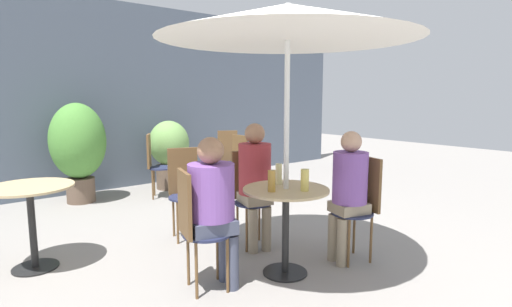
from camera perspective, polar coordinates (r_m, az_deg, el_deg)
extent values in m
plane|color=gray|center=(3.58, 4.38, -16.75)|extent=(20.00, 20.00, 0.00)
cube|color=#4C5666|center=(6.87, -20.05, 7.64)|extent=(10.00, 0.06, 3.00)
cylinder|color=black|center=(3.59, 4.18, -16.55)|extent=(0.38, 0.38, 0.01)
cylinder|color=black|center=(3.45, 4.24, -11.07)|extent=(0.06, 0.06, 0.71)
cylinder|color=tan|center=(3.35, 4.31, -5.17)|extent=(0.72, 0.72, 0.02)
cylinder|color=black|center=(4.15, -28.95, -14.03)|extent=(0.38, 0.38, 0.01)
cylinder|color=black|center=(4.04, -29.31, -9.25)|extent=(0.06, 0.06, 0.71)
cylinder|color=tan|center=(3.95, -29.68, -4.18)|extent=(0.72, 0.72, 0.02)
cylinder|color=#232847|center=(3.79, 13.61, -8.25)|extent=(0.38, 0.38, 0.02)
cylinder|color=brown|center=(3.84, 16.11, -11.72)|extent=(0.02, 0.02, 0.44)
cylinder|color=brown|center=(4.02, 13.83, -10.73)|extent=(0.02, 0.02, 0.44)
cylinder|color=brown|center=(3.69, 13.12, -12.41)|extent=(0.02, 0.02, 0.44)
cylinder|color=brown|center=(3.88, 10.90, -11.33)|extent=(0.02, 0.02, 0.44)
cube|color=brown|center=(3.83, 15.77, -4.17)|extent=(0.11, 0.32, 0.50)
cylinder|color=#232847|center=(4.02, -0.40, -7.04)|extent=(0.38, 0.38, 0.02)
cylinder|color=brown|center=(4.24, 0.48, -9.47)|extent=(0.02, 0.02, 0.44)
cylinder|color=brown|center=(4.15, -2.66, -9.88)|extent=(0.02, 0.02, 0.44)
cylinder|color=brown|center=(4.03, 1.94, -10.43)|extent=(0.02, 0.02, 0.44)
cylinder|color=brown|center=(3.94, -1.34, -10.90)|extent=(0.02, 0.02, 0.44)
cube|color=brown|center=(4.11, -1.35, -3.00)|extent=(0.32, 0.11, 0.50)
cylinder|color=#232847|center=(3.18, -7.02, -11.30)|extent=(0.38, 0.38, 0.02)
cylinder|color=brown|center=(3.34, -9.66, -14.60)|extent=(0.02, 0.02, 0.44)
cylinder|color=brown|center=(3.12, -8.50, -16.26)|extent=(0.02, 0.02, 0.44)
cylinder|color=brown|center=(3.40, -5.53, -14.08)|extent=(0.02, 0.02, 0.44)
cylinder|color=brown|center=(3.19, -4.08, -15.64)|extent=(0.02, 0.02, 0.44)
cube|color=brown|center=(3.06, -10.17, -7.08)|extent=(0.11, 0.32, 0.50)
cylinder|color=#232847|center=(6.37, -3.92, -1.37)|extent=(0.38, 0.38, 0.02)
cylinder|color=brown|center=(6.54, -2.93, -3.16)|extent=(0.02, 0.02, 0.44)
cylinder|color=brown|center=(6.52, -5.07, -3.22)|extent=(0.02, 0.02, 0.44)
cylinder|color=brown|center=(6.30, -2.69, -3.60)|extent=(0.02, 0.02, 0.44)
cylinder|color=brown|center=(6.28, -4.92, -3.66)|extent=(0.02, 0.02, 0.44)
cube|color=brown|center=(6.50, -4.08, 1.11)|extent=(0.29, 0.19, 0.50)
cylinder|color=#232847|center=(4.29, -9.88, -6.17)|extent=(0.38, 0.38, 0.02)
cylinder|color=brown|center=(4.50, -8.58, -8.54)|extent=(0.02, 0.02, 0.44)
cylinder|color=brown|center=(4.45, -11.70, -8.79)|extent=(0.02, 0.02, 0.44)
cylinder|color=brown|center=(4.27, -7.84, -9.44)|extent=(0.02, 0.02, 0.44)
cylinder|color=brown|center=(4.22, -11.13, -9.72)|extent=(0.02, 0.02, 0.44)
cube|color=brown|center=(4.40, -10.41, -2.40)|extent=(0.32, 0.13, 0.50)
cylinder|color=#232847|center=(5.89, -1.01, -2.14)|extent=(0.38, 0.38, 0.02)
cylinder|color=brown|center=(5.95, -2.68, -4.30)|extent=(0.02, 0.02, 0.44)
cylinder|color=brown|center=(5.77, -1.15, -4.70)|extent=(0.02, 0.02, 0.44)
cylinder|color=brown|center=(6.10, -0.87, -3.98)|extent=(0.02, 0.02, 0.44)
cylinder|color=brown|center=(5.92, 0.67, -4.36)|extent=(0.02, 0.02, 0.44)
cube|color=brown|center=(5.74, -2.31, 0.19)|extent=(0.04, 0.32, 0.50)
cylinder|color=#232847|center=(6.11, -13.37, -1.99)|extent=(0.38, 0.38, 0.02)
cylinder|color=brown|center=(6.28, -14.34, -3.89)|extent=(0.02, 0.02, 0.44)
cylinder|color=brown|center=(6.04, -14.55, -4.37)|extent=(0.02, 0.02, 0.44)
cylinder|color=brown|center=(6.26, -12.10, -3.85)|extent=(0.02, 0.02, 0.44)
cylinder|color=brown|center=(6.02, -12.22, -4.33)|extent=(0.02, 0.02, 0.44)
cube|color=brown|center=(6.08, -15.05, 0.37)|extent=(0.19, 0.29, 0.50)
cylinder|color=gray|center=(3.82, 10.93, -11.66)|extent=(0.09, 0.09, 0.44)
cylinder|color=gray|center=(3.72, 12.19, -12.29)|extent=(0.09, 0.09, 0.44)
cube|color=gray|center=(3.75, 13.15, -7.50)|extent=(0.36, 0.33, 0.09)
cylinder|color=#7A4C9E|center=(3.68, 13.29, -3.34)|extent=(0.31, 0.31, 0.46)
sphere|color=tan|center=(3.63, 13.45, 1.66)|extent=(0.19, 0.19, 0.19)
cylinder|color=gray|center=(3.92, -0.43, -10.99)|extent=(0.10, 0.10, 0.44)
cylinder|color=gray|center=(3.98, 1.50, -10.71)|extent=(0.10, 0.10, 0.44)
cube|color=gray|center=(3.97, -0.17, -6.37)|extent=(0.34, 0.36, 0.10)
cylinder|color=#9E2D33|center=(3.91, -0.17, -2.18)|extent=(0.32, 0.32, 0.49)
sphere|color=#9E7051|center=(3.86, -0.17, 2.87)|extent=(0.20, 0.20, 0.20)
cylinder|color=#42475B|center=(3.24, -3.45, -15.26)|extent=(0.11, 0.11, 0.44)
cylinder|color=#42475B|center=(3.38, -4.43, -14.24)|extent=(0.11, 0.11, 0.44)
cube|color=#42475B|center=(3.17, -6.33, -10.13)|extent=(0.41, 0.38, 0.11)
cylinder|color=#7A4C9E|center=(3.09, -6.41, -5.40)|extent=(0.36, 0.36, 0.43)
sphere|color=#9E7051|center=(3.03, -6.51, 0.43)|extent=(0.21, 0.21, 0.21)
cylinder|color=#B28433|center=(3.21, 2.25, -3.94)|extent=(0.06, 0.06, 0.18)
cylinder|color=#DBC65B|center=(3.26, 6.98, -3.79)|extent=(0.07, 0.07, 0.18)
cylinder|color=beige|center=(3.48, 3.28, -2.94)|extent=(0.06, 0.06, 0.18)
cylinder|color=brown|center=(6.26, -23.73, -4.78)|extent=(0.39, 0.39, 0.35)
ellipsoid|color=#4C8938|center=(6.15, -24.11, 1.67)|extent=(0.76, 0.76, 1.07)
cylinder|color=brown|center=(6.75, -12.17, -3.23)|extent=(0.44, 0.44, 0.39)
ellipsoid|color=#709E51|center=(6.66, -12.32, 1.47)|extent=(0.65, 0.65, 0.73)
cylinder|color=silver|center=(3.28, 4.38, 1.26)|extent=(0.04, 0.04, 2.23)
cone|color=silver|center=(3.31, 4.57, 18.23)|extent=(2.08, 2.08, 0.28)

